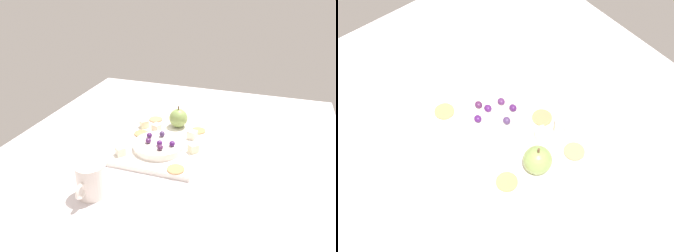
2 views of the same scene
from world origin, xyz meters
The scene contains 21 objects.
table centered at (0.00, 0.00, 2.41)cm, with size 111.04×104.37×4.82cm, color silver.
platter centered at (0.22, -2.65, 5.60)cm, with size 33.54×24.84×1.56cm, color white.
serving_dish centered at (5.15, -3.11, 7.48)cm, with size 15.33×15.33×2.20cm, color white.
apple_whole centered at (-11.30, -1.75, 9.60)cm, with size 6.43×6.43×6.43cm, color #849F52.
apple_stem centered at (-11.30, -1.75, 13.42)cm, with size 0.50×0.50×1.20cm, color brown.
cheese_cube_0 centered at (-5.62, -7.73, 7.68)cm, with size 2.60×2.60×2.60cm, color #F9EACF.
cheese_cube_1 centered at (11.94, -12.67, 7.68)cm, with size 2.60×2.60×2.60cm, color #EEE8CD.
cheese_cube_2 centered at (-4.59, 4.98, 7.68)cm, with size 2.60×2.60×2.60cm, color #EFE4CD.
cheese_cube_3 centered at (3.61, 7.36, 7.68)cm, with size 2.60×2.60×2.60cm, color #EFEDC6.
cheese_cube_4 centered at (-7.04, -12.85, 7.68)cm, with size 2.60×2.60×2.60cm, color #F4F1C1.
cracker_0 centered at (-9.95, 5.73, 6.58)cm, with size 4.84×4.84×0.40cm, color tan.
cracker_1 centered at (-13.71, -11.00, 6.58)cm, with size 4.84×4.84×0.40cm, color tan.
cracker_2 centered at (14.40, 5.22, 6.58)cm, with size 4.84×4.84×0.40cm, color tan.
cracker_3 centered at (-1.99, -11.76, 6.58)cm, with size 4.84×4.84×0.40cm, color #B17F52.
grape_0 centered at (3.07, -6.88, 9.40)cm, with size 1.92×1.73×1.63cm, color #451B57.
grape_1 centered at (5.82, 1.43, 9.39)cm, with size 1.92×1.73×1.62cm, color #47195F.
grape_2 centered at (1.12, -3.37, 9.46)cm, with size 1.92×1.73×1.76cm, color #482F5D.
grape_3 centered at (6.35, -5.96, 9.36)cm, with size 1.92×1.73×1.55cm, color #51255A.
grape_4 centered at (6.71, -2.24, 9.41)cm, with size 1.92×1.73×1.65cm, color #4C1C61.
grape_5 centered at (9.00, -1.22, 9.36)cm, with size 1.92×1.73×1.56cm, color #4C204A.
cup centered at (29.37, -12.28, 9.28)cm, with size 10.42×7.22×8.92cm.
Camera 1 is at (86.13, 26.73, 57.77)cm, focal length 34.92 mm.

